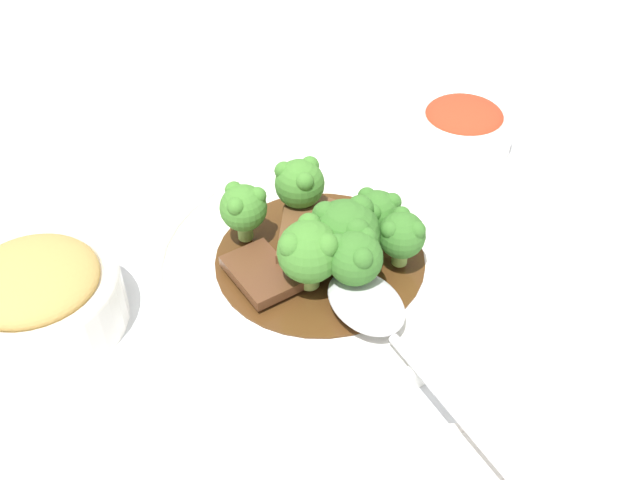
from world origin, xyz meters
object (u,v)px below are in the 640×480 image
at_px(side_bowl_kimchi, 463,126).
at_px(main_plate, 320,263).
at_px(beef_strip_0, 337,221).
at_px(broccoli_floret_3, 300,183).
at_px(serving_spoon, 376,314).
at_px(beef_strip_1, 302,240).
at_px(broccoli_floret_6, 355,257).
at_px(broccoli_floret_1, 402,234).
at_px(broccoli_floret_0, 345,233).
at_px(broccoli_floret_4, 309,251).
at_px(side_bowl_appetizer, 37,295).
at_px(beef_strip_2, 261,273).
at_px(broccoli_floret_5, 377,213).
at_px(sauce_dish, 463,470).
at_px(broccoli_floret_2, 243,207).

bearing_deg(side_bowl_kimchi, main_plate, -176.98).
relative_size(beef_strip_0, broccoli_floret_3, 1.10).
bearing_deg(serving_spoon, beef_strip_1, 75.39).
relative_size(broccoli_floret_3, serving_spoon, 0.25).
xyz_separation_m(broccoli_floret_3, broccoli_floret_6, (-0.04, -0.09, 0.00)).
bearing_deg(broccoli_floret_6, beef_strip_0, 49.68).
height_order(broccoli_floret_1, side_bowl_kimchi, broccoli_floret_1).
relative_size(broccoli_floret_0, broccoli_floret_4, 0.99).
relative_size(beef_strip_0, side_bowl_appetizer, 0.47).
xyz_separation_m(beef_strip_2, broccoli_floret_3, (0.07, 0.03, 0.03)).
bearing_deg(beef_strip_1, broccoli_floret_0, -77.01).
bearing_deg(broccoli_floret_5, broccoli_floret_1, -106.98).
xyz_separation_m(beef_strip_0, broccoli_floret_4, (-0.06, -0.03, 0.03)).
xyz_separation_m(main_plate, broccoli_floret_3, (0.03, 0.04, 0.04)).
bearing_deg(beef_strip_2, side_bowl_kimchi, -1.21).
bearing_deg(main_plate, serving_spoon, -109.49).
bearing_deg(serving_spoon, broccoli_floret_6, 65.75).
height_order(beef_strip_2, serving_spoon, serving_spoon).
height_order(broccoli_floret_5, serving_spoon, broccoli_floret_5).
height_order(broccoli_floret_3, sauce_dish, broccoli_floret_3).
height_order(main_plate, broccoli_floret_1, broccoli_floret_1).
xyz_separation_m(broccoli_floret_2, broccoli_floret_4, (-0.01, -0.07, 0.00)).
bearing_deg(side_bowl_kimchi, broccoli_floret_6, -166.71).
relative_size(beef_strip_2, broccoli_floret_0, 1.22).
bearing_deg(broccoli_floret_2, beef_strip_2, -121.14).
bearing_deg(serving_spoon, broccoli_floret_4, 92.85).
bearing_deg(broccoli_floret_5, main_plate, 153.44).
bearing_deg(beef_strip_2, broccoli_floret_3, 20.10).
distance_m(broccoli_floret_2, broccoli_floret_6, 0.10).
bearing_deg(broccoli_floret_0, serving_spoon, -120.31).
xyz_separation_m(broccoli_floret_1, broccoli_floret_4, (-0.06, 0.04, 0.01)).
xyz_separation_m(broccoli_floret_3, side_bowl_kimchi, (0.19, -0.03, -0.03)).
relative_size(broccoli_floret_3, broccoli_floret_4, 0.92).
relative_size(beef_strip_2, side_bowl_kimchi, 0.72).
relative_size(broccoli_floret_3, side_bowl_kimchi, 0.55).
bearing_deg(broccoli_floret_2, beef_strip_1, -64.15).
height_order(broccoli_floret_3, side_bowl_kimchi, broccoli_floret_3).
bearing_deg(broccoli_floret_4, broccoli_floret_3, 46.60).
bearing_deg(broccoli_floret_2, broccoli_floret_4, -94.96).
bearing_deg(broccoli_floret_3, beef_strip_1, -136.17).
relative_size(beef_strip_1, side_bowl_kimchi, 0.76).
bearing_deg(sauce_dish, broccoli_floret_4, 73.52).
distance_m(side_bowl_kimchi, sauce_dish, 0.35).
xyz_separation_m(side_bowl_kimchi, side_bowl_appetizer, (-0.39, 0.11, 0.01)).
xyz_separation_m(beef_strip_1, broccoli_floret_4, (-0.03, -0.03, 0.03)).
relative_size(broccoli_floret_1, broccoli_floret_2, 0.94).
bearing_deg(broccoli_floret_5, beef_strip_1, 140.42).
height_order(broccoli_floret_0, sauce_dish, broccoli_floret_0).
relative_size(broccoli_floret_0, broccoli_floret_3, 1.08).
height_order(main_plate, broccoli_floret_0, broccoli_floret_0).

